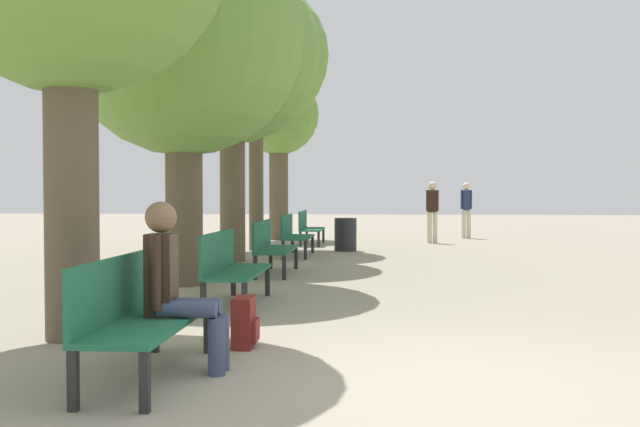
{
  "coord_description": "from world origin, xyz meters",
  "views": [
    {
      "loc": [
        -0.33,
        -5.06,
        1.37
      ],
      "look_at": [
        -1.12,
        5.06,
        1.07
      ],
      "focal_mm": 40.0,
      "sensor_mm": 36.0,
      "label": 1
    }
  ],
  "objects_px": {
    "backpack": "(244,323)",
    "person_seated": "(176,283)",
    "bench_row_0": "(136,310)",
    "tree_row_3": "(256,57)",
    "bench_row_4": "(308,226)",
    "bench_row_1": "(230,264)",
    "trash_bin": "(345,234)",
    "tree_row_1": "(183,36)",
    "tree_row_4": "(279,119)",
    "bench_row_3": "(294,233)",
    "tree_row_2": "(232,56)",
    "pedestrian_mid": "(432,208)",
    "bench_row_2": "(271,244)",
    "pedestrian_near": "(466,206)"
  },
  "relations": [
    {
      "from": "bench_row_4",
      "to": "backpack",
      "type": "height_order",
      "value": "bench_row_4"
    },
    {
      "from": "tree_row_2",
      "to": "backpack",
      "type": "bearing_deg",
      "value": -77.8
    },
    {
      "from": "bench_row_1",
      "to": "bench_row_2",
      "type": "bearing_deg",
      "value": 90.0
    },
    {
      "from": "bench_row_3",
      "to": "backpack",
      "type": "height_order",
      "value": "bench_row_3"
    },
    {
      "from": "bench_row_2",
      "to": "tree_row_1",
      "type": "bearing_deg",
      "value": -124.7
    },
    {
      "from": "bench_row_1",
      "to": "person_seated",
      "type": "xyz_separation_m",
      "value": [
        0.25,
        -3.2,
        0.18
      ]
    },
    {
      "from": "bench_row_1",
      "to": "backpack",
      "type": "bearing_deg",
      "value": -75.18
    },
    {
      "from": "bench_row_3",
      "to": "person_seated",
      "type": "relative_size",
      "value": 1.34
    },
    {
      "from": "tree_row_2",
      "to": "person_seated",
      "type": "bearing_deg",
      "value": -81.34
    },
    {
      "from": "tree_row_1",
      "to": "tree_row_2",
      "type": "xyz_separation_m",
      "value": [
        -0.0,
        3.58,
        0.38
      ]
    },
    {
      "from": "bench_row_1",
      "to": "bench_row_3",
      "type": "xyz_separation_m",
      "value": [
        0.0,
        6.75,
        0.0
      ]
    },
    {
      "from": "bench_row_3",
      "to": "tree_row_4",
      "type": "xyz_separation_m",
      "value": [
        -1.06,
        5.4,
        3.01
      ]
    },
    {
      "from": "bench_row_1",
      "to": "person_seated",
      "type": "distance_m",
      "value": 3.21
    },
    {
      "from": "tree_row_4",
      "to": "pedestrian_mid",
      "type": "distance_m",
      "value": 5.19
    },
    {
      "from": "bench_row_1",
      "to": "bench_row_4",
      "type": "xyz_separation_m",
      "value": [
        0.0,
        10.13,
        0.0
      ]
    },
    {
      "from": "backpack",
      "to": "person_seated",
      "type": "bearing_deg",
      "value": -112.08
    },
    {
      "from": "pedestrian_near",
      "to": "person_seated",
      "type": "bearing_deg",
      "value": -104.51
    },
    {
      "from": "bench_row_0",
      "to": "trash_bin",
      "type": "xyz_separation_m",
      "value": [
        1.06,
        11.59,
        -0.11
      ]
    },
    {
      "from": "bench_row_0",
      "to": "tree_row_1",
      "type": "xyz_separation_m",
      "value": [
        -1.06,
        5.22,
        3.17
      ]
    },
    {
      "from": "backpack",
      "to": "pedestrian_near",
      "type": "distance_m",
      "value": 15.97
    },
    {
      "from": "bench_row_0",
      "to": "tree_row_3",
      "type": "height_order",
      "value": "tree_row_3"
    },
    {
      "from": "tree_row_2",
      "to": "tree_row_4",
      "type": "distance_m",
      "value": 6.75
    },
    {
      "from": "bench_row_0",
      "to": "tree_row_4",
      "type": "xyz_separation_m",
      "value": [
        -1.06,
        15.53,
        3.01
      ]
    },
    {
      "from": "tree_row_2",
      "to": "tree_row_3",
      "type": "height_order",
      "value": "tree_row_3"
    },
    {
      "from": "bench_row_0",
      "to": "bench_row_3",
      "type": "height_order",
      "value": "same"
    },
    {
      "from": "tree_row_4",
      "to": "pedestrian_mid",
      "type": "bearing_deg",
      "value": -15.5
    },
    {
      "from": "tree_row_3",
      "to": "backpack",
      "type": "height_order",
      "value": "tree_row_3"
    },
    {
      "from": "bench_row_2",
      "to": "trash_bin",
      "type": "bearing_deg",
      "value": 77.65
    },
    {
      "from": "tree_row_1",
      "to": "tree_row_2",
      "type": "height_order",
      "value": "tree_row_2"
    },
    {
      "from": "bench_row_3",
      "to": "person_seated",
      "type": "height_order",
      "value": "person_seated"
    },
    {
      "from": "tree_row_4",
      "to": "person_seated",
      "type": "xyz_separation_m",
      "value": [
        1.31,
        -15.35,
        -2.83
      ]
    },
    {
      "from": "tree_row_3",
      "to": "trash_bin",
      "type": "xyz_separation_m",
      "value": [
        2.12,
        -0.02,
        -4.2
      ]
    },
    {
      "from": "person_seated",
      "to": "bench_row_2",
      "type": "bearing_deg",
      "value": 92.19
    },
    {
      "from": "pedestrian_mid",
      "to": "bench_row_2",
      "type": "bearing_deg",
      "value": -113.54
    },
    {
      "from": "bench_row_1",
      "to": "tree_row_1",
      "type": "bearing_deg",
      "value": 119.94
    },
    {
      "from": "bench_row_3",
      "to": "bench_row_4",
      "type": "bearing_deg",
      "value": 90.0
    },
    {
      "from": "tree_row_4",
      "to": "backpack",
      "type": "xyz_separation_m",
      "value": [
        1.67,
        -14.47,
        -3.29
      ]
    },
    {
      "from": "person_seated",
      "to": "trash_bin",
      "type": "relative_size",
      "value": 1.68
    },
    {
      "from": "tree_row_1",
      "to": "tree_row_3",
      "type": "distance_m",
      "value": 6.46
    },
    {
      "from": "bench_row_0",
      "to": "tree_row_2",
      "type": "xyz_separation_m",
      "value": [
        -1.06,
        8.8,
        3.55
      ]
    },
    {
      "from": "backpack",
      "to": "bench_row_4",
      "type": "bearing_deg",
      "value": 92.81
    },
    {
      "from": "tree_row_3",
      "to": "pedestrian_mid",
      "type": "distance_m",
      "value": 6.28
    },
    {
      "from": "bench_row_4",
      "to": "pedestrian_near",
      "type": "height_order",
      "value": "pedestrian_near"
    },
    {
      "from": "tree_row_1",
      "to": "person_seated",
      "type": "relative_size",
      "value": 4.23
    },
    {
      "from": "backpack",
      "to": "trash_bin",
      "type": "xyz_separation_m",
      "value": [
        0.45,
        10.53,
        0.17
      ]
    },
    {
      "from": "bench_row_0",
      "to": "pedestrian_mid",
      "type": "xyz_separation_m",
      "value": [
        3.3,
        14.32,
        0.46
      ]
    },
    {
      "from": "person_seated",
      "to": "pedestrian_near",
      "type": "bearing_deg",
      "value": 75.49
    },
    {
      "from": "bench_row_0",
      "to": "backpack",
      "type": "bearing_deg",
      "value": 60.2
    },
    {
      "from": "trash_bin",
      "to": "tree_row_1",
      "type": "bearing_deg",
      "value": -108.41
    },
    {
      "from": "tree_row_2",
      "to": "pedestrian_mid",
      "type": "bearing_deg",
      "value": 51.71
    }
  ]
}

